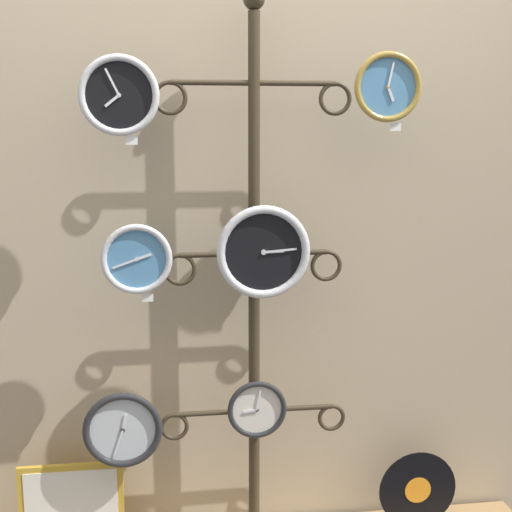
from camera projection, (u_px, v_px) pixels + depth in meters
shop_wall at (248, 193)px, 2.71m from camera, size 4.40×0.04×2.80m
display_stand at (254, 379)px, 2.68m from camera, size 0.71×0.44×2.12m
clock_top_left at (119, 95)px, 2.34m from camera, size 0.27×0.04×0.27m
clock_top_right at (387, 87)px, 2.44m from camera, size 0.24×0.04×0.24m
clock_middle_left at (137, 259)px, 2.46m from camera, size 0.25×0.04×0.25m
clock_middle_center at (263, 252)px, 2.48m from camera, size 0.33×0.04×0.33m
clock_bottom_left at (123, 430)px, 2.56m from camera, size 0.28×0.04×0.28m
clock_bottom_center at (256, 409)px, 2.63m from camera, size 0.22×0.04×0.22m
vinyl_record at (418, 490)px, 2.85m from camera, size 0.32×0.01×0.32m
picture_frame at (72, 510)px, 2.66m from camera, size 0.38×0.02×0.36m
price_tag_upper at (132, 140)px, 2.37m from camera, size 0.04×0.00×0.03m
price_tag_mid at (395, 127)px, 2.47m from camera, size 0.04×0.00×0.03m
price_tag_lower at (148, 298)px, 2.48m from camera, size 0.04×0.00×0.03m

